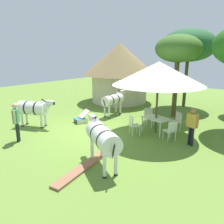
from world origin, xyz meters
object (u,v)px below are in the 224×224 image
object	(u,v)px
standing_watcher	(16,119)
acacia_tree_right_background	(189,45)
zebra_toward_hut	(113,100)
patio_chair_east_end	(171,130)
shade_umbrella	(159,73)
zebra_nearest_camera	(34,108)
zebra_by_umbrella	(102,137)
thatched_hut	(120,69)
patio_chair_west_end	(149,116)
patio_dining_table	(156,120)
guest_beside_umbrella	(192,123)
striped_lounge_chair	(82,118)
patio_chair_near_lawn	(177,120)
acacia_tree_far_lawn	(178,49)
patio_chair_near_hut	(133,124)

from	to	relation	value
standing_watcher	acacia_tree_right_background	distance (m)	11.65
standing_watcher	zebra_toward_hut	world-z (taller)	standing_watcher
zebra_toward_hut	patio_chair_east_end	bearing A→B (deg)	-21.49
shade_umbrella	standing_watcher	xyz separation A→B (m)	(-4.10, -4.66, -1.80)
shade_umbrella	zebra_nearest_camera	size ratio (longest dim) A/B	2.08
zebra_by_umbrella	acacia_tree_right_background	world-z (taller)	acacia_tree_right_background
thatched_hut	shade_umbrella	distance (m)	7.21
shade_umbrella	patio_chair_west_end	size ratio (longest dim) A/B	4.61
standing_watcher	acacia_tree_right_background	size ratio (longest dim) A/B	0.32
patio_dining_table	guest_beside_umbrella	distance (m)	1.91
striped_lounge_chair	patio_chair_near_lawn	bearing A→B (deg)	-135.61
standing_watcher	zebra_toward_hut	xyz separation A→B (m)	(0.66, 5.75, -0.05)
standing_watcher	patio_chair_west_end	bearing A→B (deg)	98.77
striped_lounge_chair	acacia_tree_far_lawn	world-z (taller)	acacia_tree_far_lawn
striped_lounge_chair	acacia_tree_far_lawn	xyz separation A→B (m)	(3.47, 4.27, 3.63)
guest_beside_umbrella	acacia_tree_right_background	distance (m)	7.82
shade_umbrella	acacia_tree_far_lawn	bearing A→B (deg)	98.46
patio_chair_near_hut	standing_watcher	world-z (taller)	standing_watcher
patio_chair_west_end	zebra_nearest_camera	distance (m)	5.96
patio_chair_west_end	zebra_by_umbrella	bearing A→B (deg)	55.22
acacia_tree_right_background	acacia_tree_far_lawn	distance (m)	2.98
patio_chair_near_lawn	acacia_tree_far_lawn	size ratio (longest dim) A/B	0.19
striped_lounge_chair	zebra_toward_hut	xyz separation A→B (m)	(0.50, 2.18, 0.70)
guest_beside_umbrella	striped_lounge_chair	size ratio (longest dim) A/B	1.71
standing_watcher	striped_lounge_chair	size ratio (longest dim) A/B	1.82
patio_chair_east_end	striped_lounge_chair	size ratio (longest dim) A/B	0.97
patio_chair_west_end	acacia_tree_far_lawn	xyz separation A→B (m)	(0.36, 2.38, 3.37)
thatched_hut	patio_chair_west_end	bearing A→B (deg)	-38.31
shade_umbrella	acacia_tree_far_lawn	xyz separation A→B (m)	(-0.47, 3.17, 1.08)
patio_chair_near_hut	zebra_nearest_camera	bearing A→B (deg)	-119.13
zebra_toward_hut	acacia_tree_right_background	xyz separation A→B (m)	(2.47, 5.01, 3.23)
patio_chair_east_end	standing_watcher	bearing A→B (deg)	157.76
patio_dining_table	patio_chair_near_lawn	size ratio (longest dim) A/B	1.53
thatched_hut	acacia_tree_far_lawn	size ratio (longest dim) A/B	1.19
guest_beside_umbrella	acacia_tree_far_lawn	size ratio (longest dim) A/B	0.34
patio_chair_near_hut	acacia_tree_far_lawn	xyz separation A→B (m)	(0.20, 4.10, 3.37)
patio_dining_table	zebra_toward_hut	world-z (taller)	zebra_toward_hut
zebra_nearest_camera	patio_chair_near_lawn	bearing A→B (deg)	99.71
thatched_hut	standing_watcher	size ratio (longest dim) A/B	3.32
patio_dining_table	standing_watcher	size ratio (longest dim) A/B	0.82
thatched_hut	acacia_tree_right_background	bearing A→B (deg)	18.48
thatched_hut	zebra_by_umbrella	size ratio (longest dim) A/B	2.64
thatched_hut	standing_watcher	bearing A→B (deg)	-80.81
thatched_hut	patio_chair_east_end	bearing A→B (deg)	-37.78
striped_lounge_chair	zebra_nearest_camera	distance (m)	2.52
thatched_hut	patio_chair_near_hut	xyz separation A→B (m)	(4.91, -5.48, -2.00)
patio_chair_west_end	acacia_tree_far_lawn	world-z (taller)	acacia_tree_far_lawn
patio_chair_near_hut	acacia_tree_far_lawn	bearing A→B (deg)	123.23
patio_dining_table	patio_chair_near_lawn	world-z (taller)	patio_chair_near_lawn
shade_umbrella	zebra_by_umbrella	size ratio (longest dim) A/B	1.95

